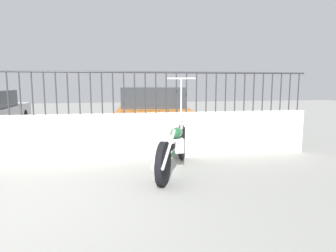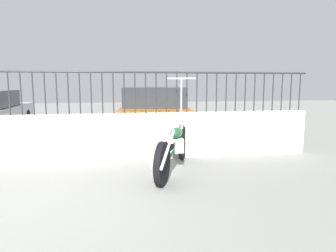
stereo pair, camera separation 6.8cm
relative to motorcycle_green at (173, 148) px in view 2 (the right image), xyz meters
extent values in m
plane|color=gray|center=(-2.16, -1.27, -0.41)|extent=(40.00, 40.00, 0.00)
cube|color=beige|center=(-2.16, 0.98, 0.04)|extent=(10.28, 0.18, 0.90)
cylinder|color=#2D2D33|center=(-2.76, 0.98, 0.88)|extent=(0.02, 0.02, 0.79)
cylinder|color=#2D2D33|center=(-2.56, 0.98, 0.88)|extent=(0.02, 0.02, 0.79)
cylinder|color=#2D2D33|center=(-2.36, 0.98, 0.88)|extent=(0.02, 0.02, 0.79)
cylinder|color=#2D2D33|center=(-2.16, 0.98, 0.88)|extent=(0.02, 0.02, 0.79)
cylinder|color=#2D2D33|center=(-1.95, 0.98, 0.88)|extent=(0.02, 0.02, 0.79)
cylinder|color=#2D2D33|center=(-1.75, 0.98, 0.88)|extent=(0.02, 0.02, 0.79)
cylinder|color=#2D2D33|center=(-1.55, 0.98, 0.88)|extent=(0.02, 0.02, 0.79)
cylinder|color=#2D2D33|center=(-1.35, 0.98, 0.88)|extent=(0.02, 0.02, 0.79)
cylinder|color=#2D2D33|center=(-1.15, 0.98, 0.88)|extent=(0.02, 0.02, 0.79)
cylinder|color=#2D2D33|center=(-0.95, 0.98, 0.88)|extent=(0.02, 0.02, 0.79)
cylinder|color=#2D2D33|center=(-0.74, 0.98, 0.88)|extent=(0.02, 0.02, 0.79)
cylinder|color=#2D2D33|center=(-0.54, 0.98, 0.88)|extent=(0.02, 0.02, 0.79)
cylinder|color=#2D2D33|center=(-0.34, 0.98, 0.88)|extent=(0.02, 0.02, 0.79)
cylinder|color=#2D2D33|center=(-0.14, 0.98, 0.88)|extent=(0.02, 0.02, 0.79)
cylinder|color=#2D2D33|center=(0.06, 0.98, 0.88)|extent=(0.02, 0.02, 0.79)
cylinder|color=#2D2D33|center=(0.26, 0.98, 0.88)|extent=(0.02, 0.02, 0.79)
cylinder|color=#2D2D33|center=(0.46, 0.98, 0.88)|extent=(0.02, 0.02, 0.79)
cylinder|color=#2D2D33|center=(0.67, 0.98, 0.88)|extent=(0.02, 0.02, 0.79)
cylinder|color=#2D2D33|center=(0.87, 0.98, 0.88)|extent=(0.02, 0.02, 0.79)
cylinder|color=#2D2D33|center=(1.07, 0.98, 0.88)|extent=(0.02, 0.02, 0.79)
cylinder|color=#2D2D33|center=(1.27, 0.98, 0.88)|extent=(0.02, 0.02, 0.79)
cylinder|color=#2D2D33|center=(1.47, 0.98, 0.88)|extent=(0.02, 0.02, 0.79)
cylinder|color=#2D2D33|center=(1.67, 0.98, 0.88)|extent=(0.02, 0.02, 0.79)
cylinder|color=#2D2D33|center=(1.88, 0.98, 0.88)|extent=(0.02, 0.02, 0.79)
cylinder|color=#2D2D33|center=(2.08, 0.98, 0.88)|extent=(0.02, 0.02, 0.79)
cylinder|color=#2D2D33|center=(2.28, 0.98, 0.88)|extent=(0.02, 0.02, 0.79)
cylinder|color=#2D2D33|center=(2.48, 0.98, 0.88)|extent=(0.02, 0.02, 0.79)
cylinder|color=#2D2D33|center=(2.68, 0.98, 0.88)|extent=(0.02, 0.02, 0.79)
cylinder|color=#2D2D33|center=(2.88, 0.98, 0.88)|extent=(0.02, 0.02, 0.79)
cylinder|color=#2D2D33|center=(-2.16, 0.98, 1.26)|extent=(10.28, 0.04, 0.04)
cylinder|color=black|center=(0.35, 0.80, -0.09)|extent=(0.31, 0.60, 0.63)
cylinder|color=black|center=(-0.27, -0.62, -0.09)|extent=(0.34, 0.62, 0.64)
cylinder|color=#1E5933|center=(0.04, 0.09, -0.09)|extent=(0.63, 1.33, 0.06)
cube|color=silver|center=(0.06, 0.13, 0.01)|extent=(0.28, 0.18, 0.24)
ellipsoid|color=#1E5933|center=(0.11, 0.24, 0.21)|extent=(0.36, 0.48, 0.18)
cube|color=black|center=(-0.15, -0.35, 0.09)|extent=(0.26, 0.32, 0.06)
cylinder|color=silver|center=(0.32, 0.72, 0.16)|extent=(0.13, 0.22, 0.51)
sphere|color=silver|center=(0.29, 0.66, 0.39)|extent=(0.11, 0.11, 0.11)
cylinder|color=silver|center=(0.28, 0.63, 0.77)|extent=(0.03, 0.03, 0.73)
cylinder|color=silver|center=(0.28, 0.63, 1.14)|extent=(0.49, 0.24, 0.03)
cylinder|color=silver|center=(-0.19, -0.61, 0.13)|extent=(0.35, 0.73, 0.44)
cylinder|color=silver|center=(-0.32, -0.55, 0.13)|extent=(0.35, 0.73, 0.44)
cylinder|color=black|center=(-3.71, 5.38, -0.09)|extent=(0.14, 0.64, 0.64)
cylinder|color=black|center=(-3.57, 2.69, -0.09)|extent=(0.14, 0.64, 0.64)
cylinder|color=black|center=(-0.55, 4.77, -0.09)|extent=(0.17, 0.65, 0.64)
cylinder|color=black|center=(1.06, 4.61, -0.09)|extent=(0.17, 0.65, 0.64)
cylinder|color=black|center=(-0.81, 2.24, -0.09)|extent=(0.17, 0.65, 0.64)
cylinder|color=black|center=(0.80, 2.08, -0.09)|extent=(0.17, 0.65, 0.64)
cube|color=orange|center=(0.12, 3.43, 0.14)|extent=(2.13, 4.26, 0.61)
cube|color=#2D3338|center=(0.10, 3.22, 0.70)|extent=(1.74, 2.12, 0.51)
camera|label=1|loc=(-0.98, -4.72, 1.05)|focal=32.00mm
camera|label=2|loc=(-0.91, -4.73, 1.05)|focal=32.00mm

